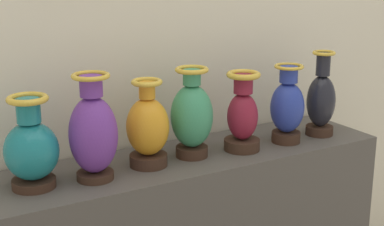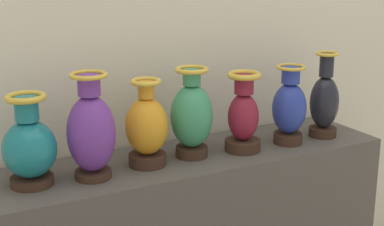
% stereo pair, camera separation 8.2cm
% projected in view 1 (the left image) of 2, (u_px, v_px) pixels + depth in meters
% --- Properties ---
extents(vase_teal, '(0.19, 0.19, 0.32)m').
position_uv_depth(vase_teal, '(31.00, 149.00, 1.95)').
color(vase_teal, '#382319').
rests_on(vase_teal, display_shelf).
extents(vase_violet, '(0.17, 0.17, 0.38)m').
position_uv_depth(vase_violet, '(93.00, 133.00, 2.01)').
color(vase_violet, '#382319').
rests_on(vase_violet, display_shelf).
extents(vase_amber, '(0.16, 0.16, 0.33)m').
position_uv_depth(vase_amber, '(148.00, 128.00, 2.15)').
color(vase_amber, '#382319').
rests_on(vase_amber, display_shelf).
extents(vase_jade, '(0.17, 0.17, 0.36)m').
position_uv_depth(vase_jade, '(192.00, 116.00, 2.25)').
color(vase_jade, '#382319').
rests_on(vase_jade, display_shelf).
extents(vase_burgundy, '(0.15, 0.15, 0.32)m').
position_uv_depth(vase_burgundy, '(243.00, 115.00, 2.33)').
color(vase_burgundy, '#382319').
rests_on(vase_burgundy, display_shelf).
extents(vase_cobalt, '(0.14, 0.14, 0.33)m').
position_uv_depth(vase_cobalt, '(287.00, 107.00, 2.42)').
color(vase_cobalt, '#382319').
rests_on(vase_cobalt, display_shelf).
extents(vase_onyx, '(0.13, 0.13, 0.37)m').
position_uv_depth(vase_onyx, '(321.00, 100.00, 2.52)').
color(vase_onyx, '#382319').
rests_on(vase_onyx, display_shelf).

